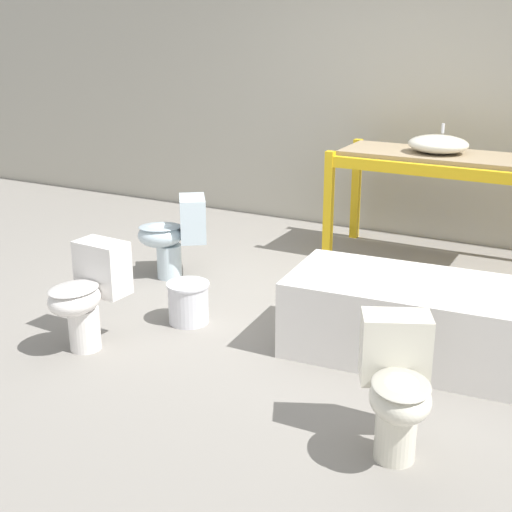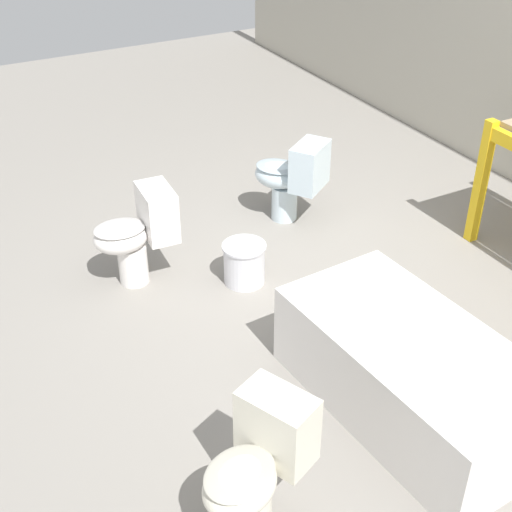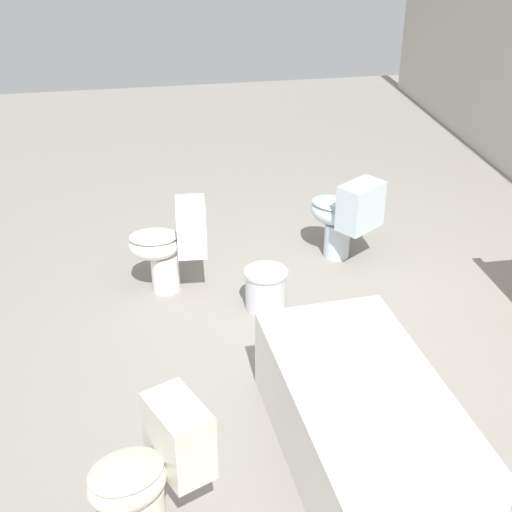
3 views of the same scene
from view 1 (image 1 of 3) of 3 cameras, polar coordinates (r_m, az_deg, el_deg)
The scene contains 9 objects.
ground_plane at distance 5.05m, azimuth 3.42°, elevation -4.44°, with size 12.00×12.00×0.00m, color gray.
warehouse_wall_rear at distance 6.72m, azimuth 11.81°, elevation 15.10°, with size 10.80×0.08×3.20m.
shelving_rack at distance 6.03m, azimuth 14.48°, elevation 6.56°, with size 1.73×0.73×0.92m.
sink_basin at distance 6.00m, azimuth 14.38°, elevation 8.66°, with size 0.49×0.42×0.22m.
bathtub_main at distance 4.41m, azimuth 12.01°, elevation -4.47°, with size 1.47×0.82×0.48m.
toilet_near at distance 4.52m, azimuth -13.31°, elevation -2.78°, with size 0.34×0.55×0.65m.
toilet_far at distance 5.60m, azimuth -6.50°, elevation 1.83°, with size 0.61×0.55×0.65m.
toilet_extra at distance 3.41m, azimuth 11.23°, elevation -9.96°, with size 0.49×0.61×0.65m.
bucket_white at distance 4.83m, azimuth -5.43°, elevation -3.65°, with size 0.29×0.29×0.28m.
Camera 1 is at (1.90, -4.23, 1.99)m, focal length 50.00 mm.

